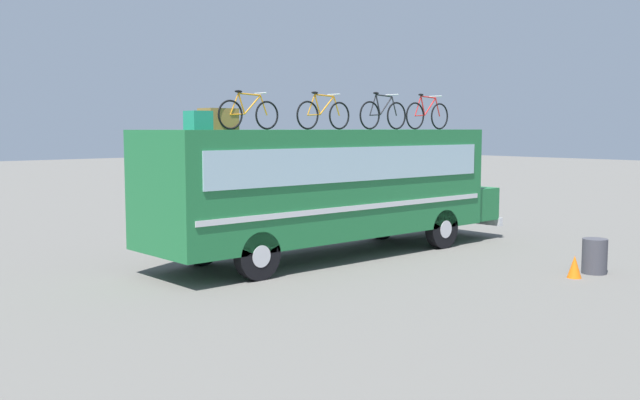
% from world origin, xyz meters
% --- Properties ---
extents(ground_plane, '(120.00, 120.00, 0.00)m').
position_xyz_m(ground_plane, '(0.00, 0.00, 0.00)').
color(ground_plane, '#605E59').
extents(bus, '(10.60, 2.56, 3.15)m').
position_xyz_m(bus, '(0.19, 0.00, 1.80)').
color(bus, '#1E6B38').
rests_on(bus, ground).
extents(luggage_bag_1, '(0.46, 0.43, 0.39)m').
position_xyz_m(luggage_bag_1, '(-3.76, -0.22, 3.35)').
color(luggage_bag_1, '#1E7F66').
rests_on(luggage_bag_1, bus).
extents(luggage_bag_2, '(0.75, 0.54, 0.47)m').
position_xyz_m(luggage_bag_2, '(-2.87, 0.35, 3.39)').
color(luggage_bag_2, olive).
rests_on(luggage_bag_2, bus).
extents(rooftop_bicycle_1, '(1.67, 0.44, 0.88)m').
position_xyz_m(rooftop_bicycle_1, '(-2.24, 0.08, 3.52)').
color(rooftop_bicycle_1, black).
rests_on(rooftop_bicycle_1, bus).
extents(rooftop_bicycle_2, '(1.71, 0.44, 0.90)m').
position_xyz_m(rooftop_bicycle_2, '(-0.20, -0.17, 3.53)').
color(rooftop_bicycle_2, black).
rests_on(rooftop_bicycle_2, bus).
extents(rooftop_bicycle_3, '(1.71, 0.44, 0.95)m').
position_xyz_m(rooftop_bicycle_3, '(1.73, -0.32, 3.54)').
color(rooftop_bicycle_3, black).
rests_on(rooftop_bicycle_3, bus).
extents(rooftop_bicycle_4, '(1.78, 0.44, 0.97)m').
position_xyz_m(rooftop_bicycle_4, '(3.62, -0.21, 3.55)').
color(rooftop_bicycle_4, black).
rests_on(rooftop_bicycle_4, bus).
extents(trash_bin, '(0.54, 0.54, 0.77)m').
position_xyz_m(trash_bin, '(3.03, -5.49, 0.39)').
color(trash_bin, '#3F3F47').
rests_on(trash_bin, ground).
extents(traffic_cone, '(0.30, 0.30, 0.48)m').
position_xyz_m(traffic_cone, '(2.25, -5.45, 0.24)').
color(traffic_cone, orange).
rests_on(traffic_cone, ground).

